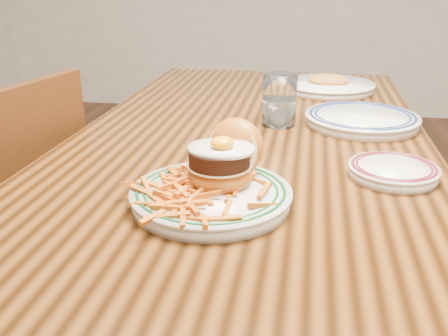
% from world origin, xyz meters
% --- Properties ---
extents(table, '(0.85, 1.60, 0.75)m').
position_xyz_m(table, '(0.00, 0.00, 0.66)').
color(table, black).
rests_on(table, floor).
extents(chair_left, '(0.48, 0.48, 0.89)m').
position_xyz_m(chair_left, '(-0.62, -0.15, 0.47)').
color(chair_left, '#3F240D').
rests_on(chair_left, floor).
extents(main_plate, '(0.28, 0.29, 0.13)m').
position_xyz_m(main_plate, '(-0.01, -0.40, 0.79)').
color(main_plate, silver).
rests_on(main_plate, table).
extents(side_plate, '(0.17, 0.17, 0.03)m').
position_xyz_m(side_plate, '(0.30, -0.24, 0.77)').
color(side_plate, silver).
rests_on(side_plate, table).
extents(rear_plate, '(0.29, 0.29, 0.03)m').
position_xyz_m(rear_plate, '(0.27, 0.11, 0.77)').
color(rear_plate, silver).
rests_on(rear_plate, table).
extents(water_glass, '(0.09, 0.09, 0.13)m').
position_xyz_m(water_glass, '(0.06, 0.08, 0.81)').
color(water_glass, white).
rests_on(water_glass, table).
extents(far_plate, '(0.30, 0.30, 0.05)m').
position_xyz_m(far_plate, '(0.19, 0.50, 0.77)').
color(far_plate, silver).
rests_on(far_plate, table).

